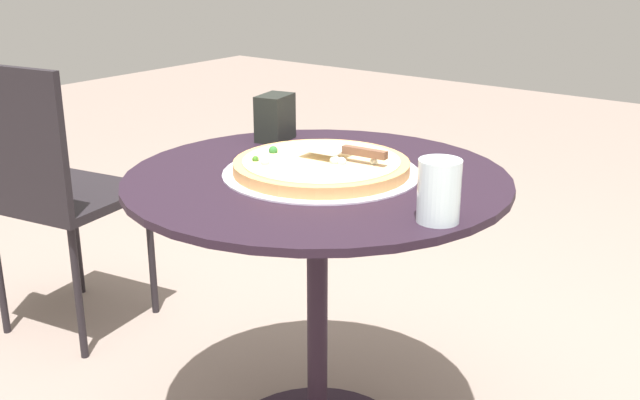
{
  "coord_description": "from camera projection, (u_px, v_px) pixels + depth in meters",
  "views": [
    {
      "loc": [
        -1.33,
        -1.03,
        1.25
      ],
      "look_at": [
        0.02,
        0.0,
        0.67
      ],
      "focal_mm": 43.03,
      "sensor_mm": 36.0,
      "label": 1
    }
  ],
  "objects": [
    {
      "name": "drinking_cup",
      "position": [
        439.0,
        191.0,
        1.45
      ],
      "size": [
        0.08,
        0.08,
        0.12
      ],
      "primitive_type": "cylinder",
      "color": "white",
      "rests_on": "patio_table"
    },
    {
      "name": "patio_table",
      "position": [
        317.0,
        251.0,
        1.82
      ],
      "size": [
        0.89,
        0.89,
        0.73
      ],
      "color": "black",
      "rests_on": "ground"
    },
    {
      "name": "patio_chair_near",
      "position": [
        49.0,
        181.0,
        2.4
      ],
      "size": [
        0.47,
        0.47,
        0.91
      ],
      "color": "black",
      "rests_on": "ground"
    },
    {
      "name": "napkin_dispenser",
      "position": [
        275.0,
        118.0,
        2.05
      ],
      "size": [
        0.12,
        0.09,
        0.12
      ],
      "primitive_type": "cube",
      "rotation": [
        0.0,
        0.0,
        3.35
      ],
      "color": "black",
      "rests_on": "patio_table"
    },
    {
      "name": "pizza_on_tray",
      "position": [
        320.0,
        166.0,
        1.77
      ],
      "size": [
        0.46,
        0.46,
        0.05
      ],
      "color": "silver",
      "rests_on": "patio_table"
    },
    {
      "name": "pizza_server",
      "position": [
        346.0,
        151.0,
        1.75
      ],
      "size": [
        0.09,
        0.21,
        0.02
      ],
      "color": "silver",
      "rests_on": "pizza_on_tray"
    }
  ]
}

